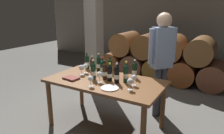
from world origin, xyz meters
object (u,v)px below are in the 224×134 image
wine_bottle_0 (126,73)px  wine_glass_4 (85,66)px  wine_bottle_3 (92,66)px  wine_glass_1 (100,75)px  wine_bottle_1 (134,70)px  wine_bottle_8 (117,74)px  dining_table (105,86)px  serving_plate (110,88)px  wine_glass_2 (130,82)px  wine_glass_3 (134,78)px  wine_bottle_5 (110,66)px  wine_bottle_2 (87,62)px  wine_bottle_4 (102,67)px  wine_bottle_6 (93,71)px  sommelier_presenting (162,56)px  wine_bottle_7 (105,71)px  wine_bottle_9 (99,64)px  wine_glass_5 (91,79)px  tasting_notebook (71,78)px  wine_glass_0 (82,68)px

wine_bottle_0 → wine_glass_4: (-0.76, 0.06, -0.02)m
wine_bottle_3 → wine_glass_1: (0.32, -0.28, -0.01)m
wine_bottle_1 → wine_bottle_8: wine_bottle_8 is taller
dining_table → serving_plate: 0.35m
wine_bottle_1 → wine_glass_2: (0.16, -0.48, -0.01)m
wine_glass_3 → wine_glass_2: bearing=-81.9°
wine_bottle_5 → wine_bottle_0: bearing=-32.3°
wine_bottle_3 → serving_plate: bearing=-35.7°
wine_bottle_1 → dining_table: bearing=-134.7°
wine_bottle_3 → wine_bottle_5: (0.23, 0.18, -0.01)m
wine_bottle_0 → wine_bottle_2: (-0.89, 0.28, -0.01)m
wine_bottle_4 → wine_bottle_1: bearing=10.8°
wine_glass_3 → wine_bottle_6: bearing=-173.9°
wine_bottle_2 → sommelier_presenting: size_ratio=0.16×
wine_bottle_3 → wine_bottle_7: 0.33m
wine_bottle_8 → sommelier_presenting: (0.40, 0.76, 0.16)m
wine_bottle_4 → wine_glass_2: 0.77m
wine_bottle_9 → sommelier_presenting: 1.03m
wine_bottle_4 → wine_glass_2: wine_bottle_4 is taller
dining_table → wine_bottle_6: (-0.17, -0.05, 0.22)m
wine_glass_5 → sommelier_presenting: sommelier_presenting is taller
wine_glass_1 → tasting_notebook: wine_glass_1 is taller
wine_bottle_6 → wine_bottle_7: size_ratio=1.06×
wine_bottle_0 → wine_glass_5: 0.51m
wine_bottle_8 → wine_glass_4: (-0.66, 0.15, -0.02)m
wine_bottle_9 → serving_plate: size_ratio=1.27×
wine_bottle_7 → wine_bottle_6: bearing=-149.2°
wine_bottle_8 → wine_bottle_1: bearing=70.8°
wine_bottle_1 → serving_plate: wine_bottle_1 is taller
tasting_notebook → wine_glass_0: bearing=95.8°
wine_glass_0 → tasting_notebook: wine_glass_0 is taller
wine_glass_0 → serving_plate: size_ratio=0.67×
wine_bottle_2 → wine_bottle_0: bearing=-17.7°
wine_bottle_1 → sommelier_presenting: sommelier_presenting is taller
wine_bottle_4 → tasting_notebook: (-0.27, -0.44, -0.11)m
wine_bottle_1 → wine_glass_3: bearing=-66.8°
wine_bottle_4 → wine_bottle_8: 0.46m
wine_bottle_3 → wine_bottle_4: wine_bottle_3 is taller
wine_bottle_1 → wine_bottle_7: 0.45m
wine_bottle_3 → wine_bottle_1: bearing=14.2°
wine_bottle_6 → wine_bottle_9: (-0.15, 0.37, 0.00)m
wine_bottle_5 → wine_glass_1: (0.10, -0.45, -0.01)m
wine_bottle_9 → wine_glass_5: (0.29, -0.63, -0.02)m
wine_bottle_8 → wine_bottle_2: bearing=155.0°
wine_bottle_2 → wine_bottle_4: bearing=-18.2°
wine_bottle_8 → serving_plate: (0.02, -0.23, -0.12)m
wine_bottle_8 → tasting_notebook: (-0.66, -0.20, -0.11)m
wine_glass_0 → wine_bottle_1: bearing=20.7°
wine_bottle_3 → sommelier_presenting: sommelier_presenting is taller
wine_bottle_0 → wine_glass_3: wine_bottle_0 is taller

